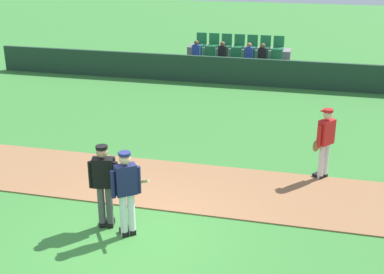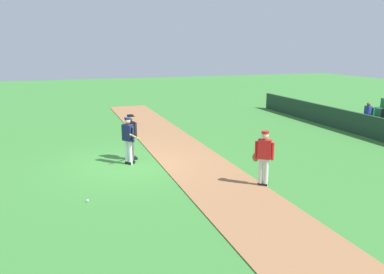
% 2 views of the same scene
% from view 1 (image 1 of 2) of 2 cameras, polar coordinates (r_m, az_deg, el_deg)
% --- Properties ---
extents(ground_plane, '(80.00, 80.00, 0.00)m').
position_cam_1_polar(ground_plane, '(10.46, -6.82, -10.66)').
color(ground_plane, '#387A33').
extents(infield_dirt_path, '(28.00, 2.53, 0.03)m').
position_cam_1_polar(infield_dirt_path, '(12.40, -3.06, -5.09)').
color(infield_dirt_path, '#936642').
rests_on(infield_dirt_path, ground).
extents(dugout_fence, '(20.00, 0.16, 1.07)m').
position_cam_1_polar(dugout_fence, '(20.79, 4.31, 7.24)').
color(dugout_fence, '#1E3828').
rests_on(dugout_fence, ground).
extents(stadium_bleachers, '(4.45, 2.10, 1.65)m').
position_cam_1_polar(stadium_bleachers, '(22.18, 4.93, 7.99)').
color(stadium_bleachers, slate).
rests_on(stadium_bleachers, ground).
extents(batter_navy_jersey, '(0.72, 0.70, 1.76)m').
position_cam_1_polar(batter_navy_jersey, '(10.02, -7.17, -5.83)').
color(batter_navy_jersey, white).
rests_on(batter_navy_jersey, ground).
extents(umpire_home_plate, '(0.58, 0.36, 1.76)m').
position_cam_1_polar(umpire_home_plate, '(10.37, -9.61, -4.82)').
color(umpire_home_plate, '#4C4C4C').
rests_on(umpire_home_plate, ground).
extents(runner_red_jersey, '(0.52, 0.54, 1.76)m').
position_cam_1_polar(runner_red_jersey, '(12.67, 14.33, -0.48)').
color(runner_red_jersey, silver).
rests_on(runner_red_jersey, ground).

